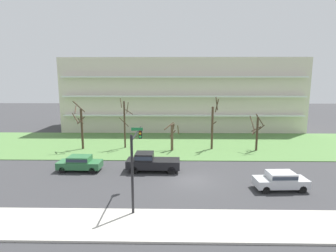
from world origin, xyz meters
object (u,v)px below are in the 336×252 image
(tree_center, at_px, (172,135))
(tree_far_right, at_px, (257,132))
(tree_far_left, at_px, (81,126))
(sedan_green_center_left, at_px, (80,163))
(sedan_silver_center_right, at_px, (281,180))
(tree_left, at_px, (125,123))
(traffic_signal_mast, at_px, (136,153))
(tree_right, at_px, (213,125))
(pickup_black_near_left, at_px, (151,162))

(tree_center, bearing_deg, tree_far_right, 0.43)
(tree_far_left, xyz_separation_m, tree_far_right, (23.15, -0.32, -0.68))
(sedan_green_center_left, bearing_deg, sedan_silver_center_right, 168.22)
(tree_left, distance_m, tree_far_right, 17.50)
(sedan_green_center_left, relative_size, traffic_signal_mast, 0.78)
(tree_far_left, relative_size, tree_left, 0.97)
(tree_right, distance_m, pickup_black_near_left, 11.87)
(tree_left, height_order, sedan_green_center_left, tree_left)
(tree_left, height_order, traffic_signal_mast, tree_left)
(pickup_black_near_left, xyz_separation_m, sedan_silver_center_right, (11.47, -4.50, -0.14))
(tree_far_right, relative_size, pickup_black_near_left, 0.92)
(tree_right, height_order, sedan_silver_center_right, tree_right)
(pickup_black_near_left, relative_size, sedan_silver_center_right, 1.21)
(tree_right, bearing_deg, tree_far_right, -6.68)
(tree_far_left, bearing_deg, tree_left, 7.16)
(tree_center, bearing_deg, tree_right, 7.90)
(traffic_signal_mast, bearing_deg, tree_far_left, 120.92)
(tree_left, distance_m, pickup_black_near_left, 10.49)
(tree_right, xyz_separation_m, sedan_silver_center_right, (3.92, -13.38, -2.43))
(pickup_black_near_left, height_order, traffic_signal_mast, traffic_signal_mast)
(tree_right, bearing_deg, tree_far_left, -178.90)
(sedan_green_center_left, distance_m, sedan_silver_center_right, 19.35)
(tree_left, bearing_deg, sedan_silver_center_right, -41.22)
(tree_center, height_order, sedan_green_center_left, tree_center)
(tree_far_right, distance_m, pickup_black_near_left, 15.61)
(tree_left, relative_size, sedan_silver_center_right, 1.52)
(sedan_silver_center_right, height_order, traffic_signal_mast, traffic_signal_mast)
(tree_far_right, height_order, pickup_black_near_left, tree_far_right)
(tree_left, xyz_separation_m, sedan_silver_center_right, (15.71, -13.76, -2.67))
(tree_right, relative_size, traffic_signal_mast, 1.24)
(tree_far_left, relative_size, tree_center, 1.77)
(traffic_signal_mast, bearing_deg, tree_left, 102.74)
(tree_far_left, distance_m, tree_left, 5.77)
(tree_far_right, bearing_deg, pickup_black_near_left, -148.08)
(sedan_green_center_left, relative_size, sedan_silver_center_right, 0.99)
(tree_far_right, xyz_separation_m, sedan_silver_center_right, (-1.72, -12.72, -1.65))
(pickup_black_near_left, relative_size, traffic_signal_mast, 0.95)
(tree_far_right, xyz_separation_m, pickup_black_near_left, (-13.19, -8.22, -1.51))
(sedan_silver_center_right, bearing_deg, pickup_black_near_left, 155.62)
(tree_center, relative_size, tree_right, 0.53)
(tree_far_right, relative_size, sedan_green_center_left, 1.13)
(tree_right, relative_size, pickup_black_near_left, 1.30)
(tree_far_left, xyz_separation_m, sedan_silver_center_right, (21.43, -13.05, -2.34))
(tree_far_left, xyz_separation_m, tree_left, (5.71, 0.72, 0.33))
(tree_center, bearing_deg, pickup_black_near_left, -105.05)
(tree_center, height_order, tree_far_right, tree_far_right)
(tree_left, bearing_deg, tree_far_left, -172.84)
(tree_center, relative_size, sedan_silver_center_right, 0.83)
(traffic_signal_mast, bearing_deg, tree_far_right, 48.36)
(pickup_black_near_left, bearing_deg, tree_far_right, -146.91)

